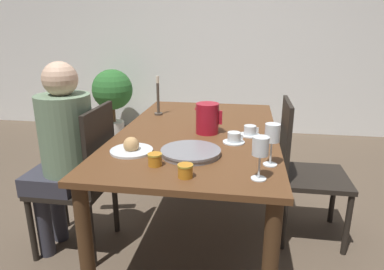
{
  "coord_description": "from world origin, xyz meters",
  "views": [
    {
      "loc": [
        0.28,
        -1.99,
        1.34
      ],
      "look_at": [
        0.0,
        -0.24,
        0.78
      ],
      "focal_mm": 32.0,
      "sensor_mm": 36.0,
      "label": 1
    }
  ],
  "objects_px": {
    "wine_glass_juice": "(260,149)",
    "potted_plant": "(113,92)",
    "teacup_near_person": "(234,138)",
    "teacup_across": "(250,131)",
    "chair_person_side": "(84,177)",
    "chair_opposite": "(302,168)",
    "bread_plate": "(131,148)",
    "jam_jar_red": "(185,170)",
    "person_seated": "(63,146)",
    "wine_glass_water": "(272,135)",
    "serving_tray": "(191,152)",
    "jam_jar_amber": "(155,159)",
    "red_pitcher": "(207,118)",
    "candlestick_tall": "(158,100)"
  },
  "relations": [
    {
      "from": "red_pitcher",
      "to": "wine_glass_juice",
      "type": "distance_m",
      "value": 0.68
    },
    {
      "from": "red_pitcher",
      "to": "teacup_near_person",
      "type": "bearing_deg",
      "value": -43.34
    },
    {
      "from": "wine_glass_water",
      "to": "candlestick_tall",
      "type": "relative_size",
      "value": 0.7
    },
    {
      "from": "red_pitcher",
      "to": "teacup_across",
      "type": "height_order",
      "value": "red_pitcher"
    },
    {
      "from": "chair_person_side",
      "to": "jam_jar_amber",
      "type": "bearing_deg",
      "value": -121.61
    },
    {
      "from": "person_seated",
      "to": "serving_tray",
      "type": "height_order",
      "value": "person_seated"
    },
    {
      "from": "chair_opposite",
      "to": "wine_glass_juice",
      "type": "height_order",
      "value": "wine_glass_juice"
    },
    {
      "from": "teacup_near_person",
      "to": "bread_plate",
      "type": "height_order",
      "value": "bread_plate"
    },
    {
      "from": "chair_opposite",
      "to": "person_seated",
      "type": "xyz_separation_m",
      "value": [
        -1.41,
        -0.39,
        0.21
      ]
    },
    {
      "from": "teacup_near_person",
      "to": "wine_glass_juice",
      "type": "bearing_deg",
      "value": -75.09
    },
    {
      "from": "chair_person_side",
      "to": "wine_glass_juice",
      "type": "height_order",
      "value": "wine_glass_juice"
    },
    {
      "from": "jam_jar_red",
      "to": "potted_plant",
      "type": "xyz_separation_m",
      "value": [
        -1.42,
        2.75,
        -0.21
      ]
    },
    {
      "from": "jam_jar_amber",
      "to": "potted_plant",
      "type": "relative_size",
      "value": 0.08
    },
    {
      "from": "chair_opposite",
      "to": "jam_jar_red",
      "type": "xyz_separation_m",
      "value": [
        -0.62,
        -0.79,
        0.28
      ]
    },
    {
      "from": "chair_opposite",
      "to": "red_pitcher",
      "type": "xyz_separation_m",
      "value": [
        -0.6,
        -0.14,
        0.34
      ]
    },
    {
      "from": "person_seated",
      "to": "wine_glass_water",
      "type": "xyz_separation_m",
      "value": [
        1.15,
        -0.2,
        0.19
      ]
    },
    {
      "from": "teacup_across",
      "to": "potted_plant",
      "type": "distance_m",
      "value": 2.72
    },
    {
      "from": "person_seated",
      "to": "wine_glass_juice",
      "type": "distance_m",
      "value": 1.17
    },
    {
      "from": "chair_person_side",
      "to": "red_pitcher",
      "type": "height_order",
      "value": "red_pitcher"
    },
    {
      "from": "bread_plate",
      "to": "jam_jar_red",
      "type": "height_order",
      "value": "bread_plate"
    },
    {
      "from": "person_seated",
      "to": "serving_tray",
      "type": "relative_size",
      "value": 3.86
    },
    {
      "from": "chair_opposite",
      "to": "jam_jar_amber",
      "type": "bearing_deg",
      "value": -48.86
    },
    {
      "from": "candlestick_tall",
      "to": "serving_tray",
      "type": "bearing_deg",
      "value": -64.78
    },
    {
      "from": "serving_tray",
      "to": "jam_jar_red",
      "type": "bearing_deg",
      "value": -85.71
    },
    {
      "from": "chair_opposite",
      "to": "serving_tray",
      "type": "height_order",
      "value": "chair_opposite"
    },
    {
      "from": "candlestick_tall",
      "to": "chair_opposite",
      "type": "bearing_deg",
      "value": -13.98
    },
    {
      "from": "red_pitcher",
      "to": "chair_person_side",
      "type": "bearing_deg",
      "value": -163.64
    },
    {
      "from": "chair_person_side",
      "to": "teacup_near_person",
      "type": "relative_size",
      "value": 7.47
    },
    {
      "from": "person_seated",
      "to": "candlestick_tall",
      "type": "height_order",
      "value": "person_seated"
    },
    {
      "from": "potted_plant",
      "to": "bread_plate",
      "type": "bearing_deg",
      "value": -66.21
    },
    {
      "from": "jam_jar_red",
      "to": "potted_plant",
      "type": "relative_size",
      "value": 0.08
    },
    {
      "from": "chair_person_side",
      "to": "chair_opposite",
      "type": "relative_size",
      "value": 1.0
    },
    {
      "from": "person_seated",
      "to": "potted_plant",
      "type": "height_order",
      "value": "person_seated"
    },
    {
      "from": "chair_person_side",
      "to": "jam_jar_amber",
      "type": "relative_size",
      "value": 13.47
    },
    {
      "from": "person_seated",
      "to": "chair_person_side",
      "type": "bearing_deg",
      "value": -67.69
    },
    {
      "from": "chair_opposite",
      "to": "wine_glass_juice",
      "type": "bearing_deg",
      "value": -22.33
    },
    {
      "from": "wine_glass_juice",
      "to": "teacup_across",
      "type": "distance_m",
      "value": 0.62
    },
    {
      "from": "teacup_near_person",
      "to": "bread_plate",
      "type": "bearing_deg",
      "value": -156.17
    },
    {
      "from": "red_pitcher",
      "to": "wine_glass_water",
      "type": "distance_m",
      "value": 0.57
    },
    {
      "from": "person_seated",
      "to": "teacup_across",
      "type": "bearing_deg",
      "value": -77.39
    },
    {
      "from": "red_pitcher",
      "to": "teacup_across",
      "type": "distance_m",
      "value": 0.26
    },
    {
      "from": "wine_glass_juice",
      "to": "teacup_near_person",
      "type": "xyz_separation_m",
      "value": [
        -0.12,
        0.46,
        -0.11
      ]
    },
    {
      "from": "jam_jar_amber",
      "to": "chair_opposite",
      "type": "bearing_deg",
      "value": 41.14
    },
    {
      "from": "chair_person_side",
      "to": "serving_tray",
      "type": "height_order",
      "value": "chair_person_side"
    },
    {
      "from": "wine_glass_juice",
      "to": "potted_plant",
      "type": "height_order",
      "value": "wine_glass_juice"
    },
    {
      "from": "person_seated",
      "to": "jam_jar_red",
      "type": "bearing_deg",
      "value": -116.87
    },
    {
      "from": "jam_jar_amber",
      "to": "wine_glass_water",
      "type": "bearing_deg",
      "value": 9.78
    },
    {
      "from": "teacup_near_person",
      "to": "serving_tray",
      "type": "distance_m",
      "value": 0.3
    },
    {
      "from": "teacup_near_person",
      "to": "teacup_across",
      "type": "height_order",
      "value": "same"
    },
    {
      "from": "person_seated",
      "to": "red_pitcher",
      "type": "relative_size",
      "value": 6.34
    }
  ]
}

